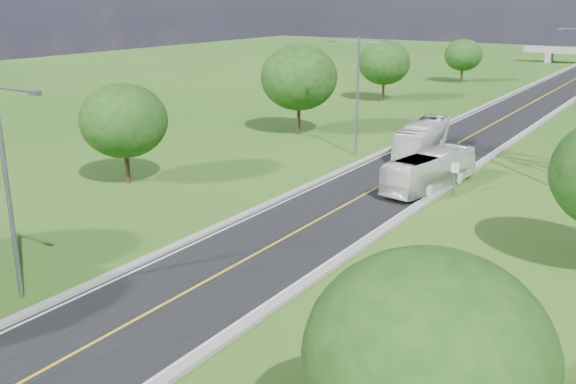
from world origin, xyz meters
TOP-DOWN VIEW (x-y plane):
  - ground at (0.00, 60.00)m, footprint 260.00×260.00m
  - road at (0.00, 66.00)m, footprint 8.00×150.00m
  - curb_left at (-4.25, 66.00)m, footprint 0.50×150.00m
  - curb_right at (4.25, 66.00)m, footprint 0.50×150.00m
  - speed_limit_sign at (5.20, 37.98)m, footprint 0.55×0.09m
  - streetlight_near_left at (-6.00, 12.00)m, footprint 5.90×0.25m
  - streetlight_mid_left at (-6.00, 45.00)m, footprint 5.90×0.25m
  - tree_lb at (-16.00, 28.00)m, footprint 6.30×6.30m
  - tree_lc at (-15.00, 50.00)m, footprint 7.56×7.56m
  - tree_ld at (-17.00, 74.00)m, footprint 6.72×6.72m
  - tree_le at (-14.50, 98.00)m, footprint 5.88×5.88m
  - tree_ra at (14.00, 10.00)m, footprint 6.30×6.30m
  - bus_outbound at (3.20, 38.58)m, footprint 3.70×9.84m
  - bus_inbound at (-1.32, 48.49)m, footprint 3.43×10.25m

SIDE VIEW (x-z plane):
  - ground at x=0.00m, z-range 0.00..0.00m
  - road at x=0.00m, z-range 0.00..0.06m
  - curb_left at x=-4.25m, z-range 0.00..0.22m
  - curb_right at x=4.25m, z-range 0.00..0.22m
  - bus_outbound at x=3.20m, z-range 0.06..2.74m
  - bus_inbound at x=-1.32m, z-range 0.06..2.86m
  - speed_limit_sign at x=5.20m, z-range 0.40..2.80m
  - tree_le at x=-14.50m, z-range 0.91..7.75m
  - tree_lb at x=-16.00m, z-range 0.98..8.31m
  - tree_ra at x=14.00m, z-range 0.98..8.31m
  - tree_ld at x=-17.00m, z-range 1.05..8.86m
  - tree_lc at x=-15.00m, z-range 1.18..9.97m
  - streetlight_near_left at x=-6.00m, z-range 0.94..10.94m
  - streetlight_mid_left at x=-6.00m, z-range 0.94..10.94m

